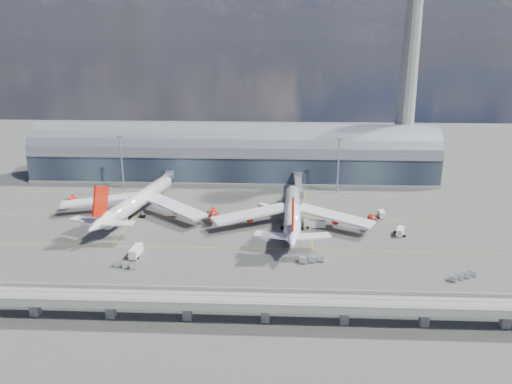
{
  "coord_description": "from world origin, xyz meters",
  "views": [
    {
      "loc": [
        22.87,
        -166.58,
        69.99
      ],
      "look_at": [
        14.57,
        10.0,
        14.0
      ],
      "focal_mm": 35.0,
      "sensor_mm": 36.0,
      "label": 1
    }
  ],
  "objects_px": {
    "floodlight_mast_right": "(338,164)",
    "service_truck_4": "(381,214)",
    "service_truck_2": "(315,224)",
    "control_tower": "(409,74)",
    "service_truck_1": "(122,221)",
    "cargo_train_1": "(312,259)",
    "cargo_train_2": "(463,276)",
    "floodlight_mast_left": "(122,162)",
    "airliner_left": "(136,202)",
    "service_truck_0": "(136,252)",
    "cargo_train_0": "(126,265)",
    "airliner_right": "(292,214)",
    "service_truck_3": "(400,232)",
    "service_truck_5": "(264,207)"
  },
  "relations": [
    {
      "from": "control_tower",
      "to": "service_truck_0",
      "type": "height_order",
      "value": "control_tower"
    },
    {
      "from": "floodlight_mast_left",
      "to": "service_truck_1",
      "type": "bearing_deg",
      "value": -73.93
    },
    {
      "from": "floodlight_mast_left",
      "to": "airliner_left",
      "type": "xyz_separation_m",
      "value": [
        16.02,
        -34.79,
        -7.63
      ]
    },
    {
      "from": "service_truck_1",
      "to": "service_truck_2",
      "type": "distance_m",
      "value": 74.13
    },
    {
      "from": "service_truck_3",
      "to": "cargo_train_0",
      "type": "distance_m",
      "value": 97.26
    },
    {
      "from": "service_truck_2",
      "to": "cargo_train_1",
      "type": "height_order",
      "value": "service_truck_2"
    },
    {
      "from": "control_tower",
      "to": "service_truck_2",
      "type": "distance_m",
      "value": 100.42
    },
    {
      "from": "service_truck_2",
      "to": "service_truck_1",
      "type": "bearing_deg",
      "value": 92.95
    },
    {
      "from": "service_truck_2",
      "to": "control_tower",
      "type": "bearing_deg",
      "value": -30.31
    },
    {
      "from": "service_truck_0",
      "to": "service_truck_1",
      "type": "height_order",
      "value": "service_truck_0"
    },
    {
      "from": "service_truck_0",
      "to": "service_truck_1",
      "type": "xyz_separation_m",
      "value": [
        -13.56,
        28.87,
        -0.39
      ]
    },
    {
      "from": "airliner_left",
      "to": "service_truck_4",
      "type": "distance_m",
      "value": 98.32
    },
    {
      "from": "airliner_right",
      "to": "service_truck_1",
      "type": "relative_size",
      "value": 14.07
    },
    {
      "from": "service_truck_2",
      "to": "floodlight_mast_left",
      "type": "bearing_deg",
      "value": 66.17
    },
    {
      "from": "airliner_right",
      "to": "cargo_train_0",
      "type": "distance_m",
      "value": 64.74
    },
    {
      "from": "service_truck_0",
      "to": "cargo_train_0",
      "type": "bearing_deg",
      "value": -93.93
    },
    {
      "from": "service_truck_0",
      "to": "control_tower",
      "type": "bearing_deg",
      "value": 45.36
    },
    {
      "from": "cargo_train_1",
      "to": "service_truck_4",
      "type": "bearing_deg",
      "value": -21.13
    },
    {
      "from": "service_truck_0",
      "to": "service_truck_4",
      "type": "distance_m",
      "value": 96.85
    },
    {
      "from": "cargo_train_2",
      "to": "service_truck_3",
      "type": "bearing_deg",
      "value": 44.78
    },
    {
      "from": "cargo_train_2",
      "to": "floodlight_mast_left",
      "type": "bearing_deg",
      "value": 83.36
    },
    {
      "from": "airliner_left",
      "to": "service_truck_0",
      "type": "relative_size",
      "value": 8.8
    },
    {
      "from": "airliner_right",
      "to": "control_tower",
      "type": "bearing_deg",
      "value": 53.51
    },
    {
      "from": "service_truck_2",
      "to": "airliner_right",
      "type": "bearing_deg",
      "value": 94.02
    },
    {
      "from": "cargo_train_0",
      "to": "control_tower",
      "type": "bearing_deg",
      "value": -61.98
    },
    {
      "from": "service_truck_0",
      "to": "service_truck_2",
      "type": "height_order",
      "value": "service_truck_0"
    },
    {
      "from": "cargo_train_2",
      "to": "service_truck_4",
      "type": "bearing_deg",
      "value": 42.05
    },
    {
      "from": "airliner_left",
      "to": "cargo_train_2",
      "type": "height_order",
      "value": "airliner_left"
    },
    {
      "from": "service_truck_2",
      "to": "cargo_train_1",
      "type": "relative_size",
      "value": 0.94
    },
    {
      "from": "service_truck_1",
      "to": "control_tower",
      "type": "bearing_deg",
      "value": -29.96
    },
    {
      "from": "floodlight_mast_left",
      "to": "control_tower",
      "type": "bearing_deg",
      "value": 11.72
    },
    {
      "from": "floodlight_mast_right",
      "to": "service_truck_4",
      "type": "height_order",
      "value": "floodlight_mast_right"
    },
    {
      "from": "cargo_train_1",
      "to": "cargo_train_0",
      "type": "bearing_deg",
      "value": 110.76
    },
    {
      "from": "cargo_train_2",
      "to": "control_tower",
      "type": "bearing_deg",
      "value": 23.26
    },
    {
      "from": "service_truck_1",
      "to": "cargo_train_1",
      "type": "xyz_separation_m",
      "value": [
        71.32,
        -30.79,
        -0.24
      ]
    },
    {
      "from": "service_truck_5",
      "to": "cargo_train_0",
      "type": "bearing_deg",
      "value": -174.47
    },
    {
      "from": "control_tower",
      "to": "airliner_left",
      "type": "xyz_separation_m",
      "value": [
        -118.98,
        -62.79,
        -45.63
      ]
    },
    {
      "from": "service_truck_1",
      "to": "cargo_train_2",
      "type": "distance_m",
      "value": 122.61
    },
    {
      "from": "airliner_left",
      "to": "service_truck_3",
      "type": "distance_m",
      "value": 102.77
    },
    {
      "from": "airliner_left",
      "to": "service_truck_2",
      "type": "xyz_separation_m",
      "value": [
        70.79,
        -9.7,
        -4.45
      ]
    },
    {
      "from": "airliner_left",
      "to": "service_truck_2",
      "type": "relative_size",
      "value": 8.17
    },
    {
      "from": "floodlight_mast_right",
      "to": "service_truck_2",
      "type": "height_order",
      "value": "floodlight_mast_right"
    },
    {
      "from": "cargo_train_1",
      "to": "floodlight_mast_right",
      "type": "bearing_deg",
      "value": 2.24
    },
    {
      "from": "airliner_left",
      "to": "cargo_train_1",
      "type": "bearing_deg",
      "value": -19.01
    },
    {
      "from": "service_truck_4",
      "to": "cargo_train_0",
      "type": "relative_size",
      "value": 0.6
    },
    {
      "from": "service_truck_0",
      "to": "service_truck_1",
      "type": "bearing_deg",
      "value": 117.66
    },
    {
      "from": "floodlight_mast_left",
      "to": "service_truck_1",
      "type": "relative_size",
      "value": 5.45
    },
    {
      "from": "service_truck_0",
      "to": "service_truck_2",
      "type": "relative_size",
      "value": 0.93
    },
    {
      "from": "floodlight_mast_right",
      "to": "cargo_train_1",
      "type": "relative_size",
      "value": 2.89
    },
    {
      "from": "floodlight_mast_right",
      "to": "cargo_train_1",
      "type": "xyz_separation_m",
      "value": [
        -16.0,
        -74.81,
        -12.62
      ]
    }
  ]
}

